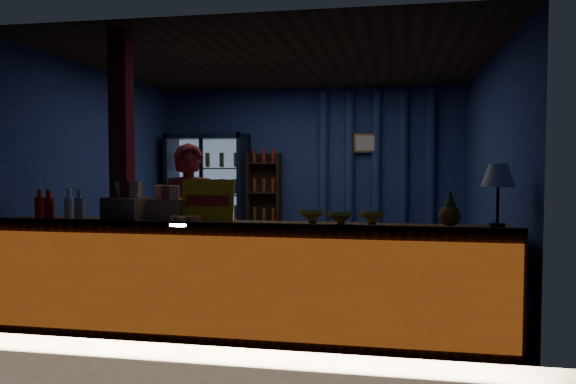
# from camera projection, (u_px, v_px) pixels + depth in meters

# --- Properties ---
(ground) EXTENTS (4.60, 4.60, 0.00)m
(ground) POSITION_uv_depth(u_px,v_px,m) (284.00, 287.00, 6.59)
(ground) COLOR #515154
(ground) RESTS_ON ground
(room_walls) EXTENTS (4.60, 4.60, 4.60)m
(room_walls) POSITION_uv_depth(u_px,v_px,m) (284.00, 153.00, 6.50)
(room_walls) COLOR navy
(room_walls) RESTS_ON ground
(counter) EXTENTS (4.40, 0.57, 0.99)m
(counter) POSITION_uv_depth(u_px,v_px,m) (240.00, 280.00, 4.69)
(counter) COLOR brown
(counter) RESTS_ON ground
(support_post) EXTENTS (0.16, 0.16, 2.60)m
(support_post) POSITION_uv_depth(u_px,v_px,m) (122.00, 181.00, 4.85)
(support_post) COLOR maroon
(support_post) RESTS_ON ground
(beverage_cooler) EXTENTS (1.20, 0.62, 1.90)m
(beverage_cooler) POSITION_uv_depth(u_px,v_px,m) (209.00, 196.00, 8.70)
(beverage_cooler) COLOR black
(beverage_cooler) RESTS_ON ground
(bottle_shelf) EXTENTS (0.50, 0.28, 1.60)m
(bottle_shelf) POSITION_uv_depth(u_px,v_px,m) (265.00, 205.00, 8.69)
(bottle_shelf) COLOR #3C2513
(bottle_shelf) RESTS_ON ground
(curtain_folds) EXTENTS (1.74, 0.14, 2.50)m
(curtain_folds) POSITION_uv_depth(u_px,v_px,m) (376.00, 173.00, 8.43)
(curtain_folds) COLOR navy
(curtain_folds) RESTS_ON room_walls
(framed_picture) EXTENTS (0.36, 0.04, 0.28)m
(framed_picture) POSITION_uv_depth(u_px,v_px,m) (366.00, 143.00, 8.40)
(framed_picture) COLOR #BD822F
(framed_picture) RESTS_ON room_walls
(shopkeeper) EXTENTS (0.67, 0.51, 1.65)m
(shopkeeper) POSITION_uv_depth(u_px,v_px,m) (189.00, 229.00, 5.39)
(shopkeeper) COLOR maroon
(shopkeeper) RESTS_ON ground
(green_chair) EXTENTS (0.58, 0.60, 0.53)m
(green_chair) POSITION_uv_depth(u_px,v_px,m) (366.00, 249.00, 7.71)
(green_chair) COLOR #57AE70
(green_chair) RESTS_ON ground
(side_table) EXTENTS (0.54, 0.40, 0.58)m
(side_table) POSITION_uv_depth(u_px,v_px,m) (332.00, 248.00, 7.97)
(side_table) COLOR #3C2513
(side_table) RESTS_ON ground
(yellow_sign) EXTENTS (0.46, 0.10, 0.36)m
(yellow_sign) POSITION_uv_depth(u_px,v_px,m) (208.00, 200.00, 4.83)
(yellow_sign) COLOR yellow
(yellow_sign) RESTS_ON counter
(soda_bottles) EXTENTS (0.52, 0.17, 0.28)m
(soda_bottles) POSITION_uv_depth(u_px,v_px,m) (59.00, 207.00, 4.92)
(soda_bottles) COLOR red
(soda_bottles) RESTS_ON counter
(snack_box_left) EXTENTS (0.35, 0.30, 0.35)m
(snack_box_left) POSITION_uv_depth(u_px,v_px,m) (126.00, 208.00, 4.79)
(snack_box_left) COLOR #9C784B
(snack_box_left) RESTS_ON counter
(snack_box_centre) EXTENTS (0.31, 0.26, 0.31)m
(snack_box_centre) POSITION_uv_depth(u_px,v_px,m) (168.00, 208.00, 4.89)
(snack_box_centre) COLOR #9C784B
(snack_box_centre) RESTS_ON counter
(pastry_tray) EXTENTS (0.40, 0.40, 0.07)m
(pastry_tray) POSITION_uv_depth(u_px,v_px,m) (186.00, 221.00, 4.64)
(pastry_tray) COLOR silver
(pastry_tray) RESTS_ON counter
(banana_bunches) EXTENTS (0.69, 0.28, 0.15)m
(banana_bunches) POSITION_uv_depth(u_px,v_px,m) (341.00, 217.00, 4.43)
(banana_bunches) COLOR yellow
(banana_bunches) RESTS_ON counter
(table_lamp) EXTENTS (0.26, 0.26, 0.50)m
(table_lamp) POSITION_uv_depth(u_px,v_px,m) (498.00, 178.00, 4.32)
(table_lamp) COLOR black
(table_lamp) RESTS_ON counter
(pineapple) EXTENTS (0.17, 0.17, 0.29)m
(pineapple) POSITION_uv_depth(u_px,v_px,m) (450.00, 212.00, 4.39)
(pineapple) COLOR #9A641C
(pineapple) RESTS_ON counter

